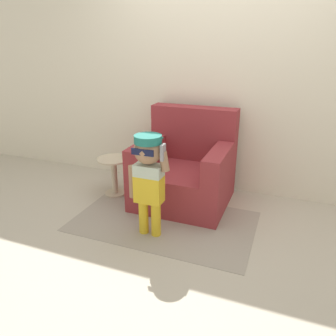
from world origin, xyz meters
TOP-DOWN VIEW (x-y plane):
  - ground_plane at (0.00, 0.00)m, footprint 10.00×10.00m
  - wall_back at (0.00, 0.60)m, footprint 10.00×0.05m
  - armchair at (-0.21, 0.14)m, footprint 0.92×0.86m
  - person_child at (-0.29, -0.61)m, footprint 0.37×0.27m
  - side_table at (-0.98, -0.02)m, footprint 0.35×0.35m
  - rug at (-0.25, -0.38)m, footprint 1.66×1.00m

SIDE VIEW (x-z plane):
  - ground_plane at x=0.00m, z-range 0.00..0.00m
  - rug at x=-0.25m, z-range 0.00..0.01m
  - side_table at x=-0.98m, z-range 0.05..0.46m
  - armchair at x=-0.21m, z-range -0.14..0.81m
  - person_child at x=-0.29m, z-range 0.15..1.05m
  - wall_back at x=0.00m, z-range 0.00..2.60m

